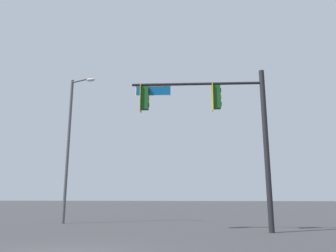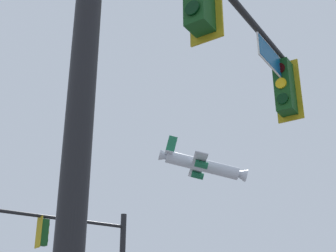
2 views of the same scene
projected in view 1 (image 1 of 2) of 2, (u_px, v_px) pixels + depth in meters
name	position (u px, v px, depth m)	size (l,w,h in m)	color
signal_pole_near	(221.00, 119.00, 15.03)	(6.14, 1.47, 7.31)	black
street_lamp	(71.00, 139.00, 19.98)	(1.86, 0.63, 8.80)	#4C4C51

